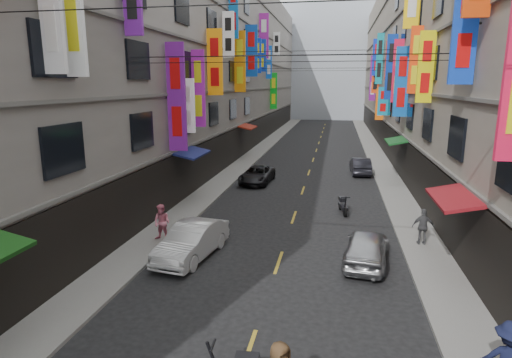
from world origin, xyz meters
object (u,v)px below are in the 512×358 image
at_px(car_right_far, 360,166).
at_px(scooter_far_right, 343,205).
at_px(car_right_mid, 366,247).
at_px(pedestrian_lfar, 162,223).
at_px(car_left_far, 257,175).
at_px(car_left_mid, 192,241).
at_px(pedestrian_rfar, 423,227).

bearing_deg(car_right_far, scooter_far_right, 79.33).
height_order(car_right_mid, pedestrian_lfar, pedestrian_lfar).
xyz_separation_m(car_right_mid, car_right_far, (0.60, 17.64, -0.03)).
height_order(scooter_far_right, car_left_far, car_left_far).
bearing_deg(car_left_far, pedestrian_lfar, -95.85).
bearing_deg(car_right_mid, car_right_far, -84.37).
relative_size(scooter_far_right, car_left_mid, 0.41).
bearing_deg(car_left_mid, scooter_far_right, 58.94).
bearing_deg(scooter_far_right, pedestrian_lfar, 26.20).
bearing_deg(pedestrian_lfar, car_left_far, 91.96).
distance_m(car_left_mid, pedestrian_lfar, 2.29).
distance_m(car_left_far, pedestrian_lfar, 12.58).
relative_size(car_left_mid, pedestrian_lfar, 2.63).
bearing_deg(car_left_far, car_left_mid, -87.34).
height_order(car_left_mid, car_right_far, car_left_mid).
bearing_deg(scooter_far_right, car_left_far, -57.83).
relative_size(car_left_mid, car_left_far, 1.02).
xyz_separation_m(car_left_far, pedestrian_rfar, (9.33, -10.77, 0.33)).
relative_size(car_right_far, pedestrian_lfar, 2.42).
distance_m(scooter_far_right, car_right_far, 11.07).
bearing_deg(scooter_far_right, car_right_far, -108.46).
distance_m(car_left_far, pedestrian_rfar, 14.25).
xyz_separation_m(pedestrian_lfar, pedestrian_rfar, (11.31, 1.64, -0.02)).
bearing_deg(pedestrian_lfar, car_left_mid, -24.94).
xyz_separation_m(scooter_far_right, car_right_mid, (0.84, -6.67, 0.24)).
height_order(car_right_mid, pedestrian_rfar, pedestrian_rfar).
bearing_deg(car_right_far, car_left_mid, 64.44).
xyz_separation_m(car_right_far, pedestrian_lfar, (-9.40, -17.02, 0.29)).
xyz_separation_m(car_right_mid, pedestrian_rfar, (2.51, 2.27, 0.24)).
relative_size(scooter_far_right, car_left_far, 0.42).
bearing_deg(pedestrian_lfar, car_right_mid, 6.98).
height_order(scooter_far_right, car_left_mid, car_left_mid).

